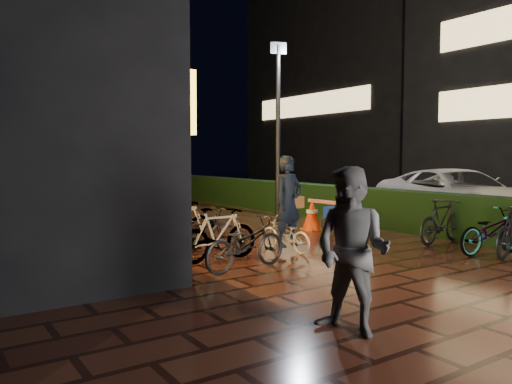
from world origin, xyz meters
TOP-DOWN VIEW (x-y plane):
  - ground at (0.00, 0.00)m, footprint 80.00×80.00m
  - asphalt_road at (9.00, 5.00)m, footprint 11.00×60.00m
  - hedge at (3.30, 8.00)m, footprint 0.70×20.00m
  - bystander_person at (-2.99, -2.13)m, footprint 0.89×1.01m
  - van at (5.68, 2.46)m, footprint 4.07×5.89m
  - far_buildings at (17.23, 9.61)m, footprint 9.08×31.00m
  - lamp_post_hedge at (2.54, 6.57)m, footprint 0.49×0.27m
  - lamp_post_sf at (-3.09, 8.93)m, footprint 0.52×0.15m
  - cyclist at (-0.81, 1.78)m, footprint 0.70×1.34m
  - traffic_barrier at (1.55, 3.02)m, footprint 0.57×1.93m
  - cart_assembly at (1.48, 2.95)m, footprint 0.59×0.63m
  - parked_bikes_storefront at (-2.29, 3.15)m, footprint 1.78×5.03m
  - parked_bikes_hedge at (2.35, -0.29)m, footprint 1.84×2.24m

SIDE VIEW (x-z plane):
  - ground at x=0.00m, z-range 0.00..0.00m
  - asphalt_road at x=9.00m, z-range 0.00..0.01m
  - traffic_barrier at x=1.55m, z-range 0.00..0.78m
  - parked_bikes_storefront at x=-2.29m, z-range -0.03..0.93m
  - parked_bikes_hedge at x=2.35m, z-range -0.02..0.94m
  - cart_assembly at x=1.48m, z-range 0.01..0.94m
  - hedge at x=3.30m, z-range 0.00..1.00m
  - cyclist at x=-0.81m, z-range -0.24..1.62m
  - van at x=5.68m, z-range 0.01..1.50m
  - bystander_person at x=-2.99m, z-range 0.00..1.75m
  - lamp_post_hedge at x=2.54m, z-range 0.27..5.56m
  - lamp_post_sf at x=-3.09m, z-range 0.27..5.72m
  - far_buildings at x=17.23m, z-range -0.53..13.47m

